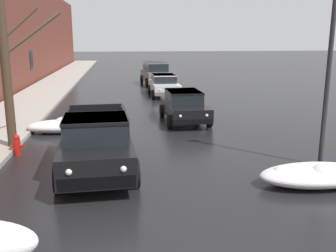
# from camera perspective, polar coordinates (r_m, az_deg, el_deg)

# --- Properties ---
(left_sidewalk_slab) EXTENTS (3.27, 80.00, 0.16)m
(left_sidewalk_slab) POSITION_cam_1_polar(r_m,az_deg,el_deg) (23.32, -20.11, 2.98)
(left_sidewalk_slab) COLOR #A8A399
(left_sidewalk_slab) RESTS_ON ground
(snow_bank_along_left_kerb) EXTENTS (3.09, 1.46, 0.67)m
(snow_bank_along_left_kerb) POSITION_cam_1_polar(r_m,az_deg,el_deg) (10.99, 20.96, -6.82)
(snow_bank_along_left_kerb) COLOR white
(snow_bank_along_left_kerb) RESTS_ON ground
(snow_bank_mid_block_left) EXTENTS (2.54, 1.18, 0.65)m
(snow_bank_mid_block_left) POSITION_cam_1_polar(r_m,az_deg,el_deg) (16.45, -15.78, -0.01)
(snow_bank_mid_block_left) COLOR white
(snow_bank_mid_block_left) RESTS_ON ground
(bare_tree_second_along_sidewalk) EXTENTS (2.38, 3.31, 6.03)m
(bare_tree_second_along_sidewalk) POSITION_cam_1_polar(r_m,az_deg,el_deg) (13.96, -22.86, 8.63)
(bare_tree_second_along_sidewalk) COLOR #423323
(bare_tree_second_along_sidewalk) RESTS_ON ground
(pickup_truck_black_approaching_near_lane) EXTENTS (2.37, 5.14, 1.76)m
(pickup_truck_black_approaching_near_lane) POSITION_cam_1_polar(r_m,az_deg,el_deg) (11.31, -10.56, -2.41)
(pickup_truck_black_approaching_near_lane) COLOR black
(pickup_truck_black_approaching_near_lane) RESTS_ON ground
(sedan_black_parked_kerbside_close) EXTENTS (2.01, 4.19, 1.42)m
(sedan_black_parked_kerbside_close) POSITION_cam_1_polar(r_m,az_deg,el_deg) (17.88, 2.39, 3.09)
(sedan_black_parked_kerbside_close) COLOR black
(sedan_black_parked_kerbside_close) RESTS_ON ground
(sedan_white_parked_kerbside_mid) EXTENTS (1.98, 4.07, 1.42)m
(sedan_white_parked_kerbside_mid) POSITION_cam_1_polar(r_m,az_deg,el_deg) (25.69, -0.60, 6.17)
(sedan_white_parked_kerbside_mid) COLOR silver
(sedan_white_parked_kerbside_mid) RESTS_ON ground
(suv_grey_parked_far_down_block) EXTENTS (2.38, 4.45, 1.82)m
(suv_grey_parked_far_down_block) POSITION_cam_1_polar(r_m,az_deg,el_deg) (31.80, -1.89, 7.93)
(suv_grey_parked_far_down_block) COLOR slate
(suv_grey_parked_far_down_block) RESTS_ON ground
(fire_hydrant) EXTENTS (0.42, 0.22, 0.71)m
(fire_hydrant) POSITION_cam_1_polar(r_m,az_deg,el_deg) (13.78, -21.52, -2.57)
(fire_hydrant) COLOR red
(fire_hydrant) RESTS_ON ground
(street_lamp_post) EXTENTS (0.44, 0.24, 6.02)m
(street_lamp_post) POSITION_cam_1_polar(r_m,az_deg,el_deg) (12.18, 22.94, 9.74)
(street_lamp_post) COLOR #28282D
(street_lamp_post) RESTS_ON ground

